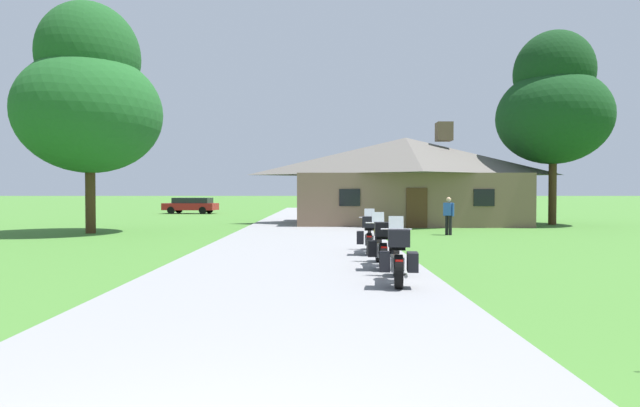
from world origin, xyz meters
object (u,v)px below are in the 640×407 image
at_px(motorcycle_red_farthest_in_row, 370,235).
at_px(tree_left_near, 90,96).
at_px(parked_red_suv_far_left, 191,205).
at_px(motorcycle_orange_nearest_to_camera, 398,256).
at_px(motorcycle_yellow_second_in_row, 382,245).
at_px(tree_right_of_lodge, 554,104).
at_px(bystander_blue_shirt_near_lodge, 449,214).

distance_m(motorcycle_red_farthest_in_row, tree_left_near, 15.57).
bearing_deg(parked_red_suv_far_left, motorcycle_orange_nearest_to_camera, -152.63).
height_order(motorcycle_orange_nearest_to_camera, parked_red_suv_far_left, parked_red_suv_far_left).
relative_size(motorcycle_yellow_second_in_row, parked_red_suv_far_left, 0.43).
distance_m(tree_right_of_lodge, parked_red_suv_far_left, 29.84).
relative_size(motorcycle_red_farthest_in_row, parked_red_suv_far_left, 0.43).
bearing_deg(motorcycle_orange_nearest_to_camera, tree_left_near, 138.78).
bearing_deg(bystander_blue_shirt_near_lodge, parked_red_suv_far_left, -4.17).
distance_m(motorcycle_orange_nearest_to_camera, tree_right_of_lodge, 23.70).
bearing_deg(motorcycle_orange_nearest_to_camera, motorcycle_red_farthest_in_row, 97.31).
distance_m(motorcycle_red_farthest_in_row, parked_red_suv_far_left, 32.35).
height_order(motorcycle_orange_nearest_to_camera, motorcycle_red_farthest_in_row, same).
distance_m(motorcycle_yellow_second_in_row, motorcycle_red_farthest_in_row, 2.85).
bearing_deg(motorcycle_red_farthest_in_row, motorcycle_yellow_second_in_row, -83.94).
bearing_deg(motorcycle_yellow_second_in_row, motorcycle_orange_nearest_to_camera, -86.98).
height_order(motorcycle_orange_nearest_to_camera, bystander_blue_shirt_near_lodge, bystander_blue_shirt_near_lodge).
bearing_deg(bystander_blue_shirt_near_lodge, motorcycle_orange_nearest_to_camera, 120.34).
relative_size(bystander_blue_shirt_near_lodge, tree_left_near, 0.16).
bearing_deg(parked_red_suv_far_left, tree_left_near, -170.72).
bearing_deg(tree_left_near, motorcycle_yellow_second_in_row, -42.53).
height_order(bystander_blue_shirt_near_lodge, tree_right_of_lodge, tree_right_of_lodge).
bearing_deg(motorcycle_yellow_second_in_row, bystander_blue_shirt_near_lodge, 69.22).
height_order(motorcycle_yellow_second_in_row, tree_right_of_lodge, tree_right_of_lodge).
height_order(tree_left_near, tree_right_of_lodge, tree_right_of_lodge).
xyz_separation_m(bystander_blue_shirt_near_lodge, tree_right_of_lodge, (7.83, 7.18, 6.04)).
bearing_deg(parked_red_suv_far_left, motorcycle_yellow_second_in_row, -151.41).
xyz_separation_m(motorcycle_orange_nearest_to_camera, bystander_blue_shirt_near_lodge, (4.10, 12.28, 0.32)).
relative_size(motorcycle_red_farthest_in_row, bystander_blue_shirt_near_lodge, 1.25).
distance_m(motorcycle_red_farthest_in_row, bystander_blue_shirt_near_lodge, 8.30).
relative_size(motorcycle_orange_nearest_to_camera, motorcycle_yellow_second_in_row, 1.00).
bearing_deg(tree_left_near, motorcycle_red_farthest_in_row, -34.26).
xyz_separation_m(bystander_blue_shirt_near_lodge, tree_left_near, (-16.16, 1.00, 5.33)).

